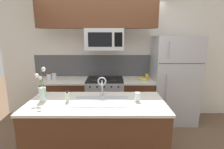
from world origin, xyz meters
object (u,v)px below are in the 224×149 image
Objects in this scene: banana_bunch at (143,79)px; coffee_tin at (147,77)px; microwave at (104,39)px; refrigerator at (173,80)px; storage_jar_medium at (54,76)px; sink_faucet at (102,84)px; drinking_glass at (137,97)px; dish_soap_bottle at (67,97)px; flower_vase at (42,91)px; stove_range at (105,100)px; storage_jar_tall at (49,76)px.

banana_bunch is 1.73× the size of coffee_tin.
microwave is at bearing -175.43° from coffee_tin.
refrigerator is 2.51m from storage_jar_medium.
sink_faucet reaches higher than drinking_glass.
dish_soap_bottle is 0.33× the size of flower_vase.
storage_jar_medium is (-2.51, -0.00, 0.09)m from refrigerator.
flower_vase reaches higher than stove_range.
sink_faucet is 0.55m from drinking_glass.
flower_vase reaches higher than coffee_tin.
refrigerator is 10.96× the size of dish_soap_bottle.
coffee_tin is at bearing 37.06° from flower_vase.
storage_jar_medium reaches higher than coffee_tin.
banana_bunch is at bearing -4.36° from stove_range.
banana_bunch is 1.74m from dish_soap_bottle.
flower_vase is (-1.32, 0.00, 0.08)m from drinking_glass.
sink_faucet reaches higher than stove_range.
coffee_tin is at bearing 73.23° from drinking_glass.
microwave is 1.18m from coffee_tin.
microwave is at bearing 177.16° from banana_bunch.
coffee_tin reaches higher than stove_range.
flower_vase reaches higher than drinking_glass.
storage_jar_tall is at bearing 143.26° from drinking_glass.
drinking_glass is at bearing -126.84° from refrigerator.
storage_jar_medium is 1.50m from sink_faucet.
coffee_tin reaches higher than banana_bunch.
banana_bunch is at bearing 43.83° from dish_soap_bottle.
dish_soap_bottle is (0.70, -1.27, -0.00)m from storage_jar_tall.
microwave is 6.77× the size of coffee_tin.
stove_range is at bearing 56.63° from flower_vase.
refrigerator is 1.57m from drinking_glass.
flower_vase reaches higher than banana_bunch.
stove_range is at bearing 90.26° from sink_faucet.
refrigerator is 1.79m from sink_faucet.
flower_vase is at bearing -78.85° from storage_jar_medium.
dish_soap_bottle is (-0.47, -1.26, 0.52)m from stove_range.
storage_jar_medium reaches higher than banana_bunch.
storage_jar_tall is 2.06m from coffee_tin.
banana_bunch is at bearing 51.22° from sink_faucet.
storage_jar_tall is 0.28× the size of flower_vase.
storage_jar_medium is 0.32× the size of flower_vase.
storage_jar_tall is 1.57m from sink_faucet.
dish_soap_bottle is at bearing -136.17° from banana_bunch.
banana_bunch is 0.15m from coffee_tin.
stove_range is 4.89× the size of banana_bunch.
refrigerator reaches higher than coffee_tin.
banana_bunch is 1.46× the size of drinking_glass.
drinking_glass is 1.32m from flower_vase.
dish_soap_bottle is at bearing -110.33° from stove_range.
dish_soap_bottle is (-1.25, -1.20, 0.05)m from banana_bunch.
flower_vase reaches higher than storage_jar_medium.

